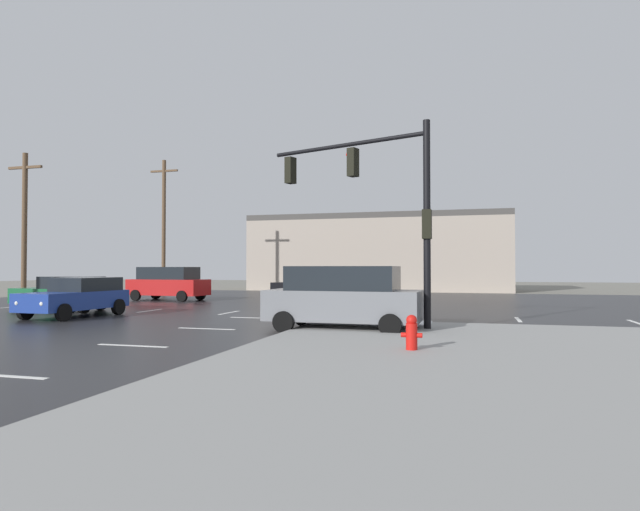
{
  "coord_description": "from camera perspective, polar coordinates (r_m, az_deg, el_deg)",
  "views": [
    {
      "loc": [
        8.29,
        -22.07,
        2.0
      ],
      "look_at": [
        0.58,
        5.6,
        2.65
      ],
      "focal_mm": 30.59,
      "sensor_mm": 36.0,
      "label": 1
    }
  ],
  "objects": [
    {
      "name": "utility_pole_far",
      "position": [
        34.29,
        -28.52,
        2.86
      ],
      "size": [
        2.2,
        0.28,
        8.37
      ],
      "color": "brown",
      "rests_on": "ground_plane"
    },
    {
      "name": "traffic_signal_mast",
      "position": [
        17.92,
        6.34,
        6.52
      ],
      "size": [
        5.74,
        2.16,
        6.43
      ],
      "rotation": [
        0.0,
        0.0,
        2.81
      ],
      "color": "black",
      "rests_on": "sidewalk_corner"
    },
    {
      "name": "sedan_blue",
      "position": [
        24.16,
        -24.01,
        -3.9
      ],
      "size": [
        2.18,
        4.6,
        1.58
      ],
      "rotation": [
        0.0,
        0.0,
        -1.61
      ],
      "color": "navy",
      "rests_on": "road_asphalt"
    },
    {
      "name": "snow_strip_curbside",
      "position": [
        18.46,
        5.25,
        -6.98
      ],
      "size": [
        4.0,
        1.6,
        0.06
      ],
      "primitive_type": "cube",
      "color": "white",
      "rests_on": "sidewalk_corner"
    },
    {
      "name": "road_asphalt",
      "position": [
        23.66,
        -5.04,
        -6.12
      ],
      "size": [
        44.0,
        44.0,
        0.02
      ],
      "primitive_type": "cube",
      "color": "#232326",
      "rests_on": "ground_plane"
    },
    {
      "name": "lane_markings",
      "position": [
        21.96,
        -3.35,
        -6.46
      ],
      "size": [
        36.15,
        36.15,
        0.01
      ],
      "color": "silver",
      "rests_on": "road_asphalt"
    },
    {
      "name": "utility_pole_distant",
      "position": [
        41.76,
        -16.03,
        3.14
      ],
      "size": [
        2.2,
        0.28,
        9.95
      ],
      "color": "brown",
      "rests_on": "ground_plane"
    },
    {
      "name": "fire_hydrant",
      "position": [
        12.64,
        9.56,
        -7.91
      ],
      "size": [
        0.48,
        0.26,
        0.79
      ],
      "color": "red",
      "rests_on": "sidewalk_corner"
    },
    {
      "name": "suv_grey",
      "position": [
        17.14,
        2.44,
        -4.33
      ],
      "size": [
        4.86,
        2.23,
        2.03
      ],
      "rotation": [
        0.0,
        0.0,
        3.13
      ],
      "color": "slate",
      "rests_on": "road_asphalt"
    },
    {
      "name": "sedan_black",
      "position": [
        35.56,
        -1.06,
        -3.15
      ],
      "size": [
        4.66,
        2.38,
        1.58
      ],
      "rotation": [
        0.0,
        0.0,
        3.24
      ],
      "color": "black",
      "rests_on": "road_asphalt"
    },
    {
      "name": "sedan_green",
      "position": [
        27.83,
        -25.28,
        -3.53
      ],
      "size": [
        4.66,
        2.38,
        1.58
      ],
      "rotation": [
        0.0,
        0.0,
        3.04
      ],
      "color": "#195933",
      "rests_on": "road_asphalt"
    },
    {
      "name": "ground_plane",
      "position": [
        23.66,
        -5.04,
        -6.14
      ],
      "size": [
        120.0,
        120.0,
        0.0
      ],
      "primitive_type": "plane",
      "color": "slate"
    },
    {
      "name": "strip_building_background",
      "position": [
        49.76,
        6.25,
        0.26
      ],
      "size": [
        22.7,
        8.0,
        6.7
      ],
      "color": "gray",
      "rests_on": "ground_plane"
    },
    {
      "name": "suv_red",
      "position": [
        34.41,
        -15.58,
        -2.77
      ],
      "size": [
        4.95,
        2.46,
        2.03
      ],
      "rotation": [
        0.0,
        0.0,
        3.07
      ],
      "color": "#B21919",
      "rests_on": "road_asphalt"
    }
  ]
}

